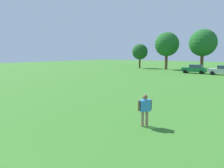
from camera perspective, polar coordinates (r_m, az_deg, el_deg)
ground_plane at (r=30.05m, az=23.92°, el=0.82°), size 160.00×160.00×0.00m
adult_bystander at (r=10.23m, az=9.29°, el=-6.61°), size 0.55×0.65×1.63m
parked_car_green_0 at (r=41.46m, az=22.38°, el=4.00°), size 4.30×2.02×1.68m
parked_car_silver_1 at (r=40.17m, az=28.97°, el=3.46°), size 4.30×2.02×1.68m
tree_far_left at (r=53.32m, az=7.91°, el=9.01°), size 4.01×4.01×6.25m
tree_center at (r=49.88m, az=15.27°, el=10.77°), size 5.60×5.60×8.73m
tree_far_right at (r=47.65m, az=24.37°, el=10.56°), size 5.69×5.69×8.87m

